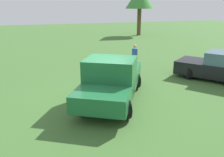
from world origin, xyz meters
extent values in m
plane|color=#3D662D|center=(0.00, 0.00, 0.00)|extent=(80.00, 80.00, 0.00)
cylinder|color=black|center=(-1.69, 0.41, 0.37)|extent=(0.75, 0.22, 0.75)
cylinder|color=black|center=(-0.88, 1.78, 0.37)|extent=(0.75, 0.22, 0.75)
cylinder|color=black|center=(1.09, -1.22, 0.37)|extent=(0.75, 0.22, 0.75)
cylinder|color=black|center=(1.89, 0.15, 0.37)|extent=(0.75, 0.22, 0.75)
cube|color=#1E6638|center=(-1.20, 1.04, 0.71)|extent=(2.69, 2.64, 0.64)
cube|color=#1E6638|center=(0.36, 0.13, 1.09)|extent=(2.34, 2.44, 1.40)
cube|color=slate|center=(0.36, 0.13, 1.53)|extent=(2.06, 2.19, 0.48)
cube|color=#1E6638|center=(1.23, -0.38, 0.69)|extent=(3.03, 2.85, 0.60)
cube|color=silver|center=(-2.01, 1.52, 0.45)|extent=(1.02, 1.62, 0.16)
cylinder|color=black|center=(-1.31, 4.97, 0.32)|extent=(0.64, 0.20, 0.64)
cylinder|color=black|center=(-2.24, 6.24, 0.32)|extent=(0.64, 0.20, 0.64)
cube|color=black|center=(-0.58, 6.48, 0.53)|extent=(4.71, 4.14, 0.68)
cylinder|color=navy|center=(-3.40, 2.83, 0.38)|extent=(0.14, 0.14, 0.77)
cylinder|color=navy|center=(-3.59, 2.90, 0.38)|extent=(0.14, 0.14, 0.77)
cylinder|color=#284C93|center=(-3.50, 2.86, 1.06)|extent=(0.41, 0.41, 0.58)
sphere|color=#D8AD84|center=(-3.50, 2.86, 1.49)|extent=(0.21, 0.21, 0.21)
cylinder|color=brown|center=(-19.03, 10.31, 1.62)|extent=(0.49, 0.49, 3.25)
camera|label=1|loc=(8.77, -2.65, 3.78)|focal=38.10mm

